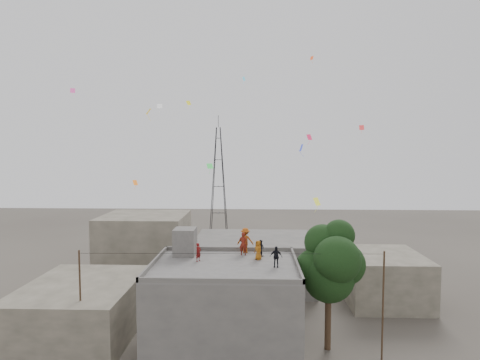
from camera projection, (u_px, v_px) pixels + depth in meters
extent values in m
plane|color=#403B34|center=(225.00, 350.00, 27.97)|extent=(140.00, 140.00, 0.00)
cube|color=#54524F|center=(225.00, 309.00, 27.76)|extent=(10.00, 8.00, 6.00)
cube|color=#5C5956|center=(225.00, 265.00, 27.55)|extent=(10.00, 8.00, 0.10)
cube|color=#54524F|center=(229.00, 249.00, 31.45)|extent=(10.00, 0.15, 0.30)
cube|color=#54524F|center=(220.00, 281.00, 23.63)|extent=(10.00, 0.15, 0.30)
cube|color=#54524F|center=(297.00, 263.00, 27.37)|extent=(0.15, 8.00, 0.30)
cube|color=#54524F|center=(154.00, 262.00, 27.72)|extent=(0.15, 8.00, 0.30)
cube|color=#54524F|center=(185.00, 242.00, 30.19)|extent=(1.60, 1.80, 2.00)
cube|color=#555043|center=(82.00, 309.00, 30.22)|extent=(8.00, 10.00, 4.00)
cube|color=#54524F|center=(254.00, 261.00, 41.69)|extent=(12.00, 9.00, 5.00)
cube|color=#555043|center=(145.00, 246.00, 44.04)|extent=(9.00, 8.00, 7.00)
cube|color=#555043|center=(383.00, 277.00, 37.29)|extent=(7.00, 8.00, 4.40)
cylinder|color=black|center=(328.00, 321.00, 28.08)|extent=(0.44, 0.44, 4.00)
cylinder|color=black|center=(330.00, 298.00, 28.06)|extent=(0.64, 0.91, 2.14)
sphere|color=black|center=(329.00, 276.00, 27.86)|extent=(3.60, 3.60, 3.60)
sphere|color=black|center=(344.00, 264.00, 28.06)|extent=(3.00, 3.00, 3.00)
sphere|color=black|center=(315.00, 269.00, 28.36)|extent=(2.80, 2.80, 2.80)
sphere|color=black|center=(337.00, 260.00, 26.95)|extent=(3.20, 3.20, 3.20)
sphere|color=black|center=(323.00, 242.00, 28.61)|extent=(2.60, 2.60, 2.60)
sphere|color=black|center=(339.00, 235.00, 28.23)|extent=(2.20, 2.20, 2.20)
cylinder|color=black|center=(81.00, 305.00, 26.56)|extent=(0.12, 0.12, 7.40)
cylinder|color=black|center=(383.00, 306.00, 26.35)|extent=(0.12, 0.12, 7.40)
cylinder|color=black|center=(231.00, 254.00, 26.21)|extent=(20.00, 0.52, 0.02)
cylinder|color=black|center=(213.00, 181.00, 66.56)|extent=(1.27, 1.27, 18.01)
cylinder|color=black|center=(223.00, 181.00, 66.50)|extent=(1.27, 1.27, 18.01)
cylinder|color=black|center=(224.00, 181.00, 68.19)|extent=(1.27, 1.27, 18.01)
cylinder|color=black|center=(214.00, 181.00, 68.25)|extent=(1.27, 1.27, 18.01)
cube|color=black|center=(219.00, 213.00, 67.74)|extent=(2.36, 0.08, 0.08)
cube|color=black|center=(219.00, 213.00, 67.74)|extent=(0.08, 2.36, 0.08)
cube|color=black|center=(219.00, 186.00, 67.44)|extent=(1.81, 0.08, 0.08)
cube|color=black|center=(219.00, 186.00, 67.44)|extent=(0.08, 1.81, 0.08)
cube|color=black|center=(218.00, 160.00, 67.13)|extent=(1.26, 0.08, 0.08)
cube|color=black|center=(218.00, 160.00, 67.13)|extent=(0.08, 1.26, 0.08)
cube|color=black|center=(218.00, 138.00, 66.88)|extent=(0.82, 0.08, 0.08)
cube|color=black|center=(218.00, 138.00, 66.88)|extent=(0.08, 0.82, 0.08)
cylinder|color=black|center=(218.00, 121.00, 66.69)|extent=(0.08, 0.08, 2.00)
imported|color=maroon|center=(243.00, 244.00, 30.11)|extent=(0.68, 0.50, 1.73)
imported|color=#A05712|center=(258.00, 250.00, 28.83)|extent=(0.76, 0.81, 1.40)
imported|color=black|center=(261.00, 248.00, 29.87)|extent=(0.75, 0.73, 1.21)
imported|color=black|center=(276.00, 257.00, 26.94)|extent=(0.86, 0.42, 1.42)
imported|color=#A34912|center=(245.00, 240.00, 30.83)|extent=(1.28, 0.78, 1.92)
imported|color=#630F0F|center=(198.00, 252.00, 28.40)|extent=(0.52, 0.57, 1.30)
plane|color=orange|center=(135.00, 183.00, 35.47)|extent=(0.38, 0.51, 0.45)
plane|color=#F6265E|center=(309.00, 137.00, 32.32)|extent=(0.45, 0.52, 0.44)
plane|color=#FFF427|center=(189.00, 103.00, 36.86)|extent=(0.51, 0.46, 0.37)
plane|color=#2334C6|center=(301.00, 148.00, 33.60)|extent=(0.25, 0.63, 0.59)
plane|color=silver|center=(160.00, 106.00, 34.58)|extent=(0.48, 0.33, 0.37)
plane|color=#E64819|center=(312.00, 58.00, 38.98)|extent=(0.32, 0.36, 0.36)
plane|color=#37D04E|center=(210.00, 166.00, 30.99)|extent=(0.54, 0.45, 0.38)
plane|color=#ED373A|center=(362.00, 128.00, 36.70)|extent=(0.44, 0.37, 0.44)
plane|color=gold|center=(148.00, 111.00, 26.74)|extent=(0.34, 0.51, 0.38)
plane|color=#53D0F9|center=(244.00, 79.00, 39.93)|extent=(0.33, 0.42, 0.37)
plane|color=#FF50B0|center=(73.00, 91.00, 30.59)|extent=(0.36, 0.28, 0.33)
plane|color=yellow|center=(317.00, 202.00, 27.08)|extent=(0.59, 0.61, 0.51)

